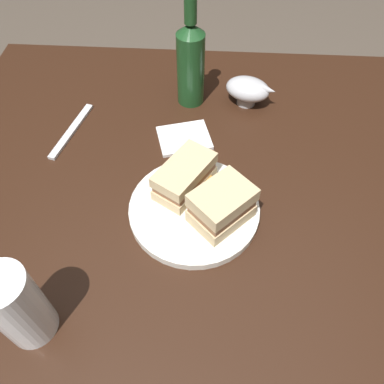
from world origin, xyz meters
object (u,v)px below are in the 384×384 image
(plate, at_px, (194,209))
(cider_bottle, at_px, (191,62))
(gravy_boat, at_px, (248,89))
(sandwich_half_left, at_px, (222,206))
(pint_glass, at_px, (20,309))
(fork, at_px, (72,131))
(sandwich_half_right, at_px, (185,175))
(napkin, at_px, (184,138))

(plate, distance_m, cider_bottle, 0.34)
(gravy_boat, bearing_deg, cider_bottle, 178.45)
(plate, bearing_deg, sandwich_half_left, -23.40)
(sandwich_half_left, relative_size, pint_glass, 0.84)
(plate, relative_size, cider_bottle, 0.93)
(pint_glass, height_order, fork, pint_glass)
(sandwich_half_right, distance_m, gravy_boat, 0.30)
(sandwich_half_right, distance_m, pint_glass, 0.35)
(sandwich_half_left, distance_m, fork, 0.41)
(sandwich_half_left, distance_m, gravy_boat, 0.35)
(sandwich_half_right, height_order, cider_bottle, cider_bottle)
(sandwich_half_right, height_order, pint_glass, pint_glass)
(sandwich_half_left, height_order, cider_bottle, cider_bottle)
(gravy_boat, xyz_separation_m, napkin, (-0.14, -0.13, -0.04))
(pint_glass, distance_m, fork, 0.44)
(plate, xyz_separation_m, gravy_boat, (0.11, 0.33, 0.03))
(sandwich_half_right, distance_m, fork, 0.31)
(pint_glass, distance_m, napkin, 0.47)
(gravy_boat, height_order, napkin, gravy_boat)
(gravy_boat, distance_m, cider_bottle, 0.15)
(plate, distance_m, napkin, 0.20)
(plate, bearing_deg, napkin, 99.77)
(sandwich_half_left, relative_size, sandwich_half_right, 0.91)
(pint_glass, bearing_deg, plate, 44.69)
(pint_glass, xyz_separation_m, fork, (-0.05, 0.43, -0.06))
(plate, relative_size, sandwich_half_left, 1.91)
(sandwich_half_left, distance_m, cider_bottle, 0.36)
(cider_bottle, relative_size, fork, 1.46)
(gravy_boat, bearing_deg, sandwich_half_left, -99.37)
(sandwich_half_right, bearing_deg, napkin, 94.95)
(sandwich_half_right, bearing_deg, fork, 150.13)
(sandwich_half_left, relative_size, cider_bottle, 0.48)
(sandwich_half_left, distance_m, napkin, 0.23)
(sandwich_half_left, height_order, sandwich_half_right, sandwich_half_left)
(sandwich_half_left, height_order, napkin, sandwich_half_left)
(fork, bearing_deg, sandwich_half_left, -109.98)
(sandwich_half_right, relative_size, fork, 0.78)
(plate, xyz_separation_m, pint_glass, (-0.23, -0.23, 0.06))
(gravy_boat, height_order, cider_bottle, cider_bottle)
(sandwich_half_left, relative_size, napkin, 1.15)
(sandwich_half_right, xyz_separation_m, napkin, (-0.01, 0.14, -0.04))
(pint_glass, xyz_separation_m, napkin, (0.20, 0.42, -0.06))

